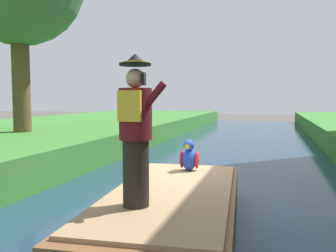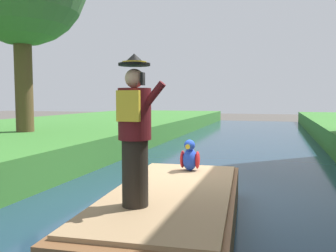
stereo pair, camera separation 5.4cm
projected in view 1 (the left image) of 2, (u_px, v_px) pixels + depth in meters
ground_plane at (195, 205)px, 6.69m from camera, size 80.00×80.00×0.00m
canal_water at (195, 202)px, 6.69m from camera, size 6.32×48.00×0.10m
boat at (172, 210)px, 5.11m from camera, size 2.13×4.33×0.61m
person_pirate at (136, 131)px, 4.24m from camera, size 0.61×0.42×1.85m
parrot_plush at (189, 157)px, 6.41m from camera, size 0.36×0.34×0.57m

